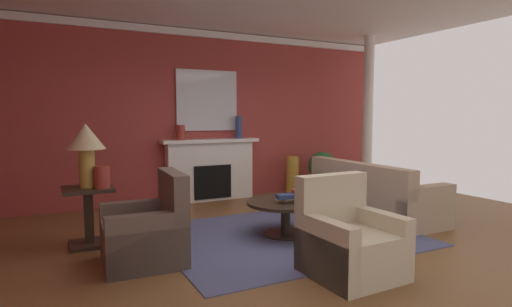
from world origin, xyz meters
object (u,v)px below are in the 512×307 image
Objects in this scene: mantel_mirror at (207,100)px; sofa at (373,198)px; fireplace at (210,171)px; coffee_table at (286,210)px; armchair_near_window at (147,234)px; vase_tall_corner at (293,176)px; vase_mantel_left at (181,132)px; vase_on_side_table at (102,177)px; potted_plant at (322,169)px; side_table at (89,212)px; table_lamp at (86,143)px; vase_mantel_right at (239,127)px; armchair_facing_fireplace at (349,244)px.

mantel_mirror is 3.36m from sofa.
coffee_table is (0.06, -2.55, -0.20)m from fireplace.
armchair_near_window reaches higher than vase_tall_corner.
vase_mantel_left is at bearing 173.30° from vase_tall_corner.
fireplace reaches higher than vase_tall_corner.
vase_on_side_table reaches higher than potted_plant.
mantel_mirror is 2.61m from potted_plant.
vase_mantel_left reaches higher than side_table.
table_lamp is 0.99× the size of vase_tall_corner.
sofa is 2.80× the size of table_lamp.
vase_mantel_left is 0.63× the size of vase_mantel_right.
fireplace reaches higher than sofa.
fireplace is 4.36× the size of vase_mantel_right.
vase_mantel_right reaches higher than armchair_facing_fireplace.
mantel_mirror reaches higher than vase_mantel_left.
side_table is 0.84× the size of potted_plant.
mantel_mirror is at bearing 58.77° from armchair_near_window.
coffee_table is 2.27m from vase_on_side_table.
vase_on_side_table is (-2.08, -2.09, -0.98)m from mantel_mirror.
mantel_mirror reaches higher than side_table.
armchair_near_window is at bearing -149.49° from potted_plant.
mantel_mirror is 0.55× the size of sofa.
armchair_facing_fireplace is 1.27× the size of table_lamp.
table_lamp is 4.19m from vase_tall_corner.
armchair_facing_fireplace is at bearing -44.31° from side_table.
vase_mantel_left is 2.49m from vase_on_side_table.
side_table is 2.60m from vase_mantel_left.
sofa is 2.76m from vase_mantel_right.
vase_on_side_table is (-3.83, 0.35, 0.53)m from sofa.
fireplace is 2.88m from vase_on_side_table.
table_lamp is at bearing 173.28° from sofa.
table_lamp is at bearing -157.85° from vase_tall_corner.
mantel_mirror is 3.06m from coffee_table.
potted_plant is (1.63, -0.38, -0.83)m from vase_mantel_right.
table_lamp is 3.31m from vase_mantel_right.
vase_mantel_right reaches higher than vase_mantel_left.
vase_tall_corner is at bearing 36.38° from armchair_near_window.
vase_tall_corner is (1.58, -0.30, -0.15)m from fireplace.
vase_mantel_left reaches higher than armchair_near_window.
vase_on_side_table is (0.15, -0.12, -0.40)m from table_lamp.
mantel_mirror reaches higher than armchair_facing_fireplace.
vase_on_side_table is (-2.08, -1.97, 0.30)m from fireplace.
side_table reaches higher than coffee_table.
vase_mantel_left is at bearing 66.24° from armchair_near_window.
side_table is at bearing -162.20° from potted_plant.
vase_mantel_right is 1.87m from potted_plant.
mantel_mirror is at bearing 90.00° from fireplace.
vase_mantel_left is (1.68, 1.80, 0.02)m from table_lamp.
armchair_near_window is at bearing -61.09° from side_table.
potted_plant is (4.40, 1.41, -0.73)m from table_lamp.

